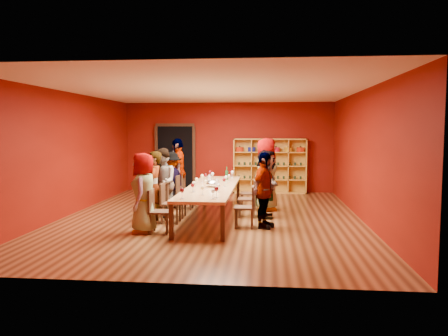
{
  "coord_description": "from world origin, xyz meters",
  "views": [
    {
      "loc": [
        1.31,
        -10.18,
        2.08
      ],
      "look_at": [
        0.26,
        0.43,
        1.15
      ],
      "focal_mm": 35.0,
      "sensor_mm": 36.0,
      "label": 1
    }
  ],
  "objects_px": {
    "person_left_1": "(154,187)",
    "chair_person_right_3": "(251,191)",
    "chair_person_left_3": "(182,190)",
    "person_left_4": "(178,171)",
    "spittoon_bowl": "(212,184)",
    "chair_person_right_1": "(248,205)",
    "tasting_table": "(211,188)",
    "person_left_2": "(162,183)",
    "person_right_2": "(266,184)",
    "chair_person_left_2": "(173,197)",
    "chair_person_left_0": "(157,209)",
    "person_left_0": "(144,193)",
    "chair_person_right_2": "(250,196)",
    "person_left_3": "(171,180)",
    "chair_person_left_4": "(187,187)",
    "shelving_unit": "(270,163)",
    "wine_bottle": "(227,175)",
    "person_right_1": "(264,190)",
    "person_right_3": "(266,174)"
  },
  "relations": [
    {
      "from": "person_left_1",
      "to": "chair_person_right_3",
      "type": "bearing_deg",
      "value": 120.87
    },
    {
      "from": "chair_person_left_3",
      "to": "person_left_4",
      "type": "relative_size",
      "value": 0.48
    },
    {
      "from": "chair_person_left_3",
      "to": "spittoon_bowl",
      "type": "xyz_separation_m",
      "value": [
        0.94,
        -1.14,
        0.33
      ]
    },
    {
      "from": "chair_person_right_1",
      "to": "chair_person_right_3",
      "type": "height_order",
      "value": "same"
    },
    {
      "from": "tasting_table",
      "to": "chair_person_right_3",
      "type": "height_order",
      "value": "chair_person_right_3"
    },
    {
      "from": "person_left_2",
      "to": "person_right_2",
      "type": "height_order",
      "value": "person_left_2"
    },
    {
      "from": "chair_person_left_2",
      "to": "chair_person_right_1",
      "type": "bearing_deg",
      "value": -27.37
    },
    {
      "from": "chair_person_left_2",
      "to": "person_left_4",
      "type": "bearing_deg",
      "value": 98.23
    },
    {
      "from": "tasting_table",
      "to": "chair_person_left_0",
      "type": "bearing_deg",
      "value": -119.01
    },
    {
      "from": "person_left_0",
      "to": "chair_person_right_2",
      "type": "bearing_deg",
      "value": 126.68
    },
    {
      "from": "person_left_4",
      "to": "person_right_2",
      "type": "bearing_deg",
      "value": 44.87
    },
    {
      "from": "chair_person_right_1",
      "to": "chair_person_right_2",
      "type": "relative_size",
      "value": 1.0
    },
    {
      "from": "chair_person_left_0",
      "to": "person_left_3",
      "type": "bearing_deg",
      "value": 96.32
    },
    {
      "from": "chair_person_left_4",
      "to": "tasting_table",
      "type": "bearing_deg",
      "value": -62.9
    },
    {
      "from": "shelving_unit",
      "to": "chair_person_left_3",
      "type": "height_order",
      "value": "shelving_unit"
    },
    {
      "from": "shelving_unit",
      "to": "person_left_2",
      "type": "relative_size",
      "value": 1.45
    },
    {
      "from": "wine_bottle",
      "to": "person_right_2",
      "type": "bearing_deg",
      "value": -49.87
    },
    {
      "from": "person_right_1",
      "to": "wine_bottle",
      "type": "bearing_deg",
      "value": 44.1
    },
    {
      "from": "chair_person_left_2",
      "to": "chair_person_left_4",
      "type": "bearing_deg",
      "value": 90.0
    },
    {
      "from": "person_left_2",
      "to": "person_right_1",
      "type": "height_order",
      "value": "person_left_2"
    },
    {
      "from": "person_left_3",
      "to": "person_right_2",
      "type": "xyz_separation_m",
      "value": [
        2.51,
        -0.88,
        0.05
      ]
    },
    {
      "from": "tasting_table",
      "to": "person_left_2",
      "type": "distance_m",
      "value": 1.19
    },
    {
      "from": "person_left_0",
      "to": "tasting_table",
      "type": "bearing_deg",
      "value": 140.39
    },
    {
      "from": "person_right_2",
      "to": "chair_person_right_1",
      "type": "bearing_deg",
      "value": 159.35
    },
    {
      "from": "person_left_2",
      "to": "chair_person_left_4",
      "type": "distance_m",
      "value": 1.87
    },
    {
      "from": "chair_person_right_3",
      "to": "chair_person_left_4",
      "type": "bearing_deg",
      "value": 159.45
    },
    {
      "from": "person_right_1",
      "to": "person_left_1",
      "type": "bearing_deg",
      "value": 103.94
    },
    {
      "from": "person_left_1",
      "to": "person_left_4",
      "type": "bearing_deg",
      "value": 170.08
    },
    {
      "from": "person_right_2",
      "to": "chair_person_right_3",
      "type": "height_order",
      "value": "person_right_2"
    },
    {
      "from": "chair_person_left_0",
      "to": "person_left_2",
      "type": "height_order",
      "value": "person_left_2"
    },
    {
      "from": "chair_person_left_3",
      "to": "chair_person_right_2",
      "type": "height_order",
      "value": "same"
    },
    {
      "from": "chair_person_left_0",
      "to": "wine_bottle",
      "type": "bearing_deg",
      "value": 69.46
    },
    {
      "from": "chair_person_right_3",
      "to": "wine_bottle",
      "type": "bearing_deg",
      "value": 154.65
    },
    {
      "from": "tasting_table",
      "to": "person_right_3",
      "type": "distance_m",
      "value": 1.71
    },
    {
      "from": "person_left_1",
      "to": "person_left_3",
      "type": "height_order",
      "value": "person_left_1"
    },
    {
      "from": "shelving_unit",
      "to": "chair_person_right_2",
      "type": "relative_size",
      "value": 2.7
    },
    {
      "from": "person_left_2",
      "to": "chair_person_right_3",
      "type": "height_order",
      "value": "person_left_2"
    },
    {
      "from": "spittoon_bowl",
      "to": "chair_person_right_1",
      "type": "bearing_deg",
      "value": -45.06
    },
    {
      "from": "person_left_1",
      "to": "person_right_2",
      "type": "relative_size",
      "value": 0.99
    },
    {
      "from": "shelving_unit",
      "to": "chair_person_right_1",
      "type": "distance_m",
      "value": 5.35
    },
    {
      "from": "shelving_unit",
      "to": "chair_person_right_3",
      "type": "relative_size",
      "value": 2.7
    },
    {
      "from": "person_left_3",
      "to": "wine_bottle",
      "type": "xyz_separation_m",
      "value": [
        1.44,
        0.38,
        0.13
      ]
    },
    {
      "from": "person_left_1",
      "to": "chair_person_left_3",
      "type": "xyz_separation_m",
      "value": [
        0.31,
        1.71,
        -0.31
      ]
    },
    {
      "from": "chair_person_left_0",
      "to": "chair_person_left_2",
      "type": "relative_size",
      "value": 1.0
    },
    {
      "from": "person_left_2",
      "to": "chair_person_right_1",
      "type": "xyz_separation_m",
      "value": [
        2.09,
        -0.94,
        -0.33
      ]
    },
    {
      "from": "person_left_1",
      "to": "person_left_2",
      "type": "relative_size",
      "value": 0.97
    },
    {
      "from": "shelving_unit",
      "to": "chair_person_right_2",
      "type": "bearing_deg",
      "value": -96.66
    },
    {
      "from": "person_right_3",
      "to": "wine_bottle",
      "type": "bearing_deg",
      "value": 62.34
    },
    {
      "from": "person_left_4",
      "to": "chair_person_right_2",
      "type": "xyz_separation_m",
      "value": [
        2.08,
        -1.62,
        -0.43
      ]
    },
    {
      "from": "person_right_2",
      "to": "chair_person_right_2",
      "type": "bearing_deg",
      "value": 88.19
    }
  ]
}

